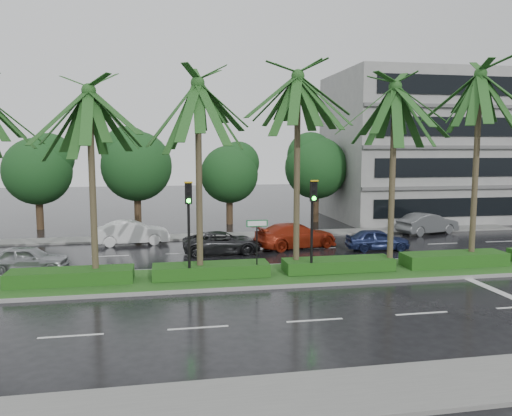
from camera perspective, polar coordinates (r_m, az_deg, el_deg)
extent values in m
plane|color=black|center=(22.32, 2.89, -8.49)|extent=(120.00, 120.00, 0.00)
cube|color=slate|center=(13.20, 13.81, -19.55)|extent=(40.00, 2.40, 0.12)
cube|color=slate|center=(33.82, -1.82, -3.12)|extent=(40.00, 2.00, 0.12)
cube|color=gray|center=(23.24, 2.32, -7.69)|extent=(36.00, 4.00, 0.14)
cube|color=#25521B|center=(23.22, 2.32, -7.51)|extent=(35.60, 3.70, 0.02)
cube|color=#1D4C15|center=(22.95, -20.36, -7.32)|extent=(5.20, 1.40, 0.60)
cube|color=#1D4C15|center=(22.69, -5.14, -7.08)|extent=(5.20, 1.40, 0.60)
cube|color=#1D4C15|center=(23.98, 9.37, -6.38)|extent=(5.20, 1.40, 0.60)
cube|color=#1D4C15|center=(26.59, 21.69, -5.48)|extent=(5.20, 1.40, 0.60)
cube|color=silver|center=(29.39, -24.12, -5.33)|extent=(2.00, 0.12, 0.01)
cube|color=silver|center=(17.25, -20.40, -13.55)|extent=(2.00, 0.12, 0.01)
cube|color=silver|center=(28.70, -16.31, -5.29)|extent=(2.00, 0.12, 0.01)
cube|color=silver|center=(17.01, -6.63, -13.44)|extent=(2.00, 0.12, 0.01)
cube|color=silver|center=(28.57, -8.27, -5.14)|extent=(2.00, 0.12, 0.01)
cube|color=silver|center=(17.71, 6.72, -12.62)|extent=(2.00, 0.12, 0.01)
cube|color=silver|center=(28.98, -0.32, -4.90)|extent=(2.00, 0.12, 0.01)
cube|color=silver|center=(19.23, 18.42, -11.34)|extent=(2.00, 0.12, 0.01)
cube|color=silver|center=(29.94, 7.26, -4.58)|extent=(2.00, 0.12, 0.01)
cube|color=silver|center=(31.37, 14.26, -4.21)|extent=(2.00, 0.12, 0.01)
cube|color=silver|center=(33.23, 20.55, -3.83)|extent=(2.00, 0.12, 0.01)
cube|color=silver|center=(35.44, 26.11, -3.45)|extent=(2.00, 0.12, 0.01)
cube|color=silver|center=(23.21, 25.88, -8.56)|extent=(0.40, 6.00, 0.01)
cylinder|color=#483F29|center=(22.30, -18.18, 2.18)|extent=(0.28, 0.28, 8.13)
cylinder|color=#483F29|center=(22.91, -17.82, -7.45)|extent=(0.40, 0.40, 0.44)
cylinder|color=#483F29|center=(21.94, -6.53, 2.92)|extent=(0.28, 0.28, 8.53)
cylinder|color=#483F29|center=(22.57, -6.39, -7.37)|extent=(0.40, 0.40, 0.44)
cylinder|color=#483F29|center=(22.97, 4.70, 3.67)|extent=(0.28, 0.28, 8.97)
cylinder|color=#483F29|center=(23.59, 4.60, -6.73)|extent=(0.40, 0.40, 0.44)
cylinder|color=#483F29|center=(24.19, 15.31, 3.13)|extent=(0.28, 0.28, 8.57)
cylinder|color=#483F29|center=(24.76, 15.01, -6.29)|extent=(0.40, 0.40, 0.44)
cylinder|color=#483F29|center=(26.69, 23.80, 3.90)|extent=(0.28, 0.28, 9.30)
cylinder|color=#483F29|center=(27.23, 23.36, -5.44)|extent=(0.40, 0.40, 0.44)
cylinder|color=black|center=(21.74, -7.67, -3.95)|extent=(0.12, 0.12, 3.40)
cube|color=black|center=(21.27, -7.73, 1.67)|extent=(0.30, 0.18, 0.90)
cube|color=gold|center=(21.11, -7.74, 2.94)|extent=(0.34, 0.12, 0.06)
cylinder|color=black|center=(21.14, -7.73, 2.45)|extent=(0.18, 0.04, 0.18)
cylinder|color=black|center=(21.17, -7.72, 1.64)|extent=(0.18, 0.04, 0.18)
cylinder|color=#0CE519|center=(21.19, -7.71, 0.83)|extent=(0.18, 0.04, 0.18)
cylinder|color=black|center=(22.67, 6.38, -3.48)|extent=(0.12, 0.12, 3.40)
cube|color=black|center=(22.22, 6.59, 1.90)|extent=(0.30, 0.18, 0.90)
cube|color=gold|center=(22.07, 6.70, 3.12)|extent=(0.34, 0.12, 0.06)
cylinder|color=black|center=(22.10, 6.68, 2.65)|extent=(0.18, 0.04, 0.18)
cylinder|color=black|center=(22.12, 6.66, 1.88)|extent=(0.18, 0.04, 0.18)
cylinder|color=#0CE519|center=(22.15, 6.65, 1.10)|extent=(0.18, 0.04, 0.18)
cylinder|color=black|center=(22.25, 0.10, -4.68)|extent=(0.06, 0.06, 2.60)
cube|color=#0C5926|center=(22.03, 0.11, -1.77)|extent=(0.95, 0.04, 0.30)
cube|color=white|center=(22.00, 0.13, -1.77)|extent=(0.85, 0.01, 0.22)
cylinder|color=#322217|center=(39.75, -23.48, -0.56)|extent=(0.52, 0.52, 2.36)
sphere|color=#18401A|center=(39.51, -23.69, 3.86)|extent=(4.86, 4.86, 4.86)
sphere|color=#18401A|center=(39.77, -23.66, 5.24)|extent=(3.65, 3.65, 3.65)
cylinder|color=#322217|center=(38.76, -13.36, -0.22)|extent=(0.52, 0.52, 2.55)
sphere|color=#18401A|center=(38.51, -13.49, 4.68)|extent=(5.24, 5.24, 5.24)
sphere|color=#18401A|center=(38.79, -13.51, 6.20)|extent=(3.93, 3.93, 3.93)
cylinder|color=#322217|center=(39.06, -3.04, -0.27)|extent=(0.52, 0.52, 2.17)
sphere|color=#18401A|center=(38.81, -3.07, 3.87)|extent=(4.47, 4.47, 4.47)
sphere|color=#18401A|center=(39.08, -3.13, 5.17)|extent=(3.35, 3.35, 3.35)
cylinder|color=#322217|center=(40.54, 6.82, 0.13)|extent=(0.52, 0.52, 2.43)
sphere|color=#18401A|center=(40.30, 6.88, 4.60)|extent=(5.00, 5.00, 5.00)
sphere|color=#18401A|center=(40.56, 6.77, 5.98)|extent=(3.75, 3.75, 3.75)
cylinder|color=#322217|center=(43.15, 15.72, 0.13)|extent=(0.52, 0.52, 2.13)
sphere|color=#18401A|center=(42.93, 15.84, 3.80)|extent=(4.38, 4.38, 4.38)
sphere|color=#18401A|center=(43.17, 15.70, 4.95)|extent=(3.28, 3.28, 3.28)
cube|color=gray|center=(44.73, 19.12, 6.57)|extent=(16.00, 10.00, 12.00)
imported|color=#9EA0A5|center=(26.30, -24.66, -5.32)|extent=(1.73, 3.86, 1.29)
imported|color=silver|center=(31.71, -13.96, -2.75)|extent=(1.98, 4.59, 1.47)
imported|color=#242427|center=(28.24, -3.87, -3.95)|extent=(2.08, 4.47, 1.24)
imported|color=#9A2610|center=(29.85, 4.57, -3.15)|extent=(3.25, 5.45, 1.48)
imported|color=navy|center=(29.95, 13.69, -3.51)|extent=(1.78, 3.76, 1.24)
imported|color=#4F5153|center=(36.56, 19.03, -1.68)|extent=(2.60, 4.67, 1.46)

